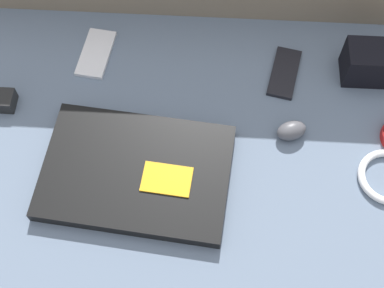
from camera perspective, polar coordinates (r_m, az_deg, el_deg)
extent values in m
plane|color=#7A6651|center=(1.13, 0.00, -3.06)|extent=(8.00, 8.00, 0.00)
cube|color=slate|center=(1.08, 0.00, -1.85)|extent=(1.01, 0.66, 0.11)
cube|color=black|center=(1.00, -5.96, -3.00)|extent=(0.37, 0.27, 0.03)
cube|color=orange|center=(0.97, -2.70, -3.77)|extent=(0.10, 0.07, 0.00)
ellipsoid|color=#4C4C51|center=(1.05, 10.56, 1.42)|extent=(0.07, 0.06, 0.03)
cube|color=black|center=(1.13, 9.82, 7.49)|extent=(0.08, 0.13, 0.01)
cube|color=silver|center=(1.17, -10.21, 9.49)|extent=(0.07, 0.13, 0.01)
cube|color=black|center=(1.15, 18.73, 8.19)|extent=(0.12, 0.07, 0.08)
cube|color=black|center=(1.13, -19.43, 4.39)|extent=(0.04, 0.04, 0.03)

